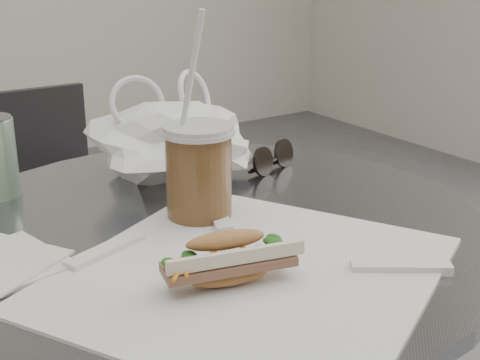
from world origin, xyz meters
TOP-DOWN VIEW (x-y plane):
  - chair_far at (0.07, 1.12)m, footprint 0.39×0.39m
  - sandwich_paper at (-0.04, 0.05)m, footprint 0.54×0.53m
  - banh_mi at (-0.08, 0.04)m, footprint 0.19×0.11m
  - iced_coffee at (-0.00, 0.22)m, footprint 0.10×0.10m
  - sunglasses at (0.20, 0.33)m, footprint 0.11×0.05m
  - plastic_bag at (0.04, 0.37)m, footprint 0.28×0.24m

SIDE VIEW (x-z plane):
  - chair_far at x=0.07m, z-range -0.04..0.69m
  - sandwich_paper at x=-0.04m, z-range 0.74..0.74m
  - sunglasses at x=0.20m, z-range 0.73..0.78m
  - banh_mi at x=-0.08m, z-range 0.74..0.80m
  - plastic_bag at x=0.04m, z-range 0.74..0.86m
  - iced_coffee at x=0.00m, z-range 0.67..0.95m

